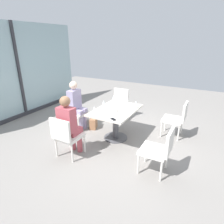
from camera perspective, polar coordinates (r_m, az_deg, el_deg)
The scene contains 18 objects.
ground_plane at distance 4.62m, azimuth 1.10°, elevation -7.76°, with size 12.00×12.00×0.00m, color gray.
window_wall_backdrop at distance 6.28m, azimuth -26.12°, elevation 9.66°, with size 4.59×0.10×2.70m.
dining_table_main at distance 4.38m, azimuth 1.15°, elevation -1.54°, with size 1.26×0.86×0.73m.
chair_near_window at distance 5.05m, azimuth -11.46°, elevation 0.58°, with size 0.46×0.51×0.87m.
chair_far_left at distance 3.80m, azimuth -13.60°, elevation -6.65°, with size 0.50×0.46×0.87m.
chair_front_left at distance 3.37m, azimuth 14.20°, elevation -10.52°, with size 0.46×0.50×0.87m.
chair_far_right at distance 5.57m, azimuth 2.10°, elevation 2.95°, with size 0.50×0.46×0.87m.
chair_front_right at distance 4.74m, azimuth 19.03°, elevation -1.56°, with size 0.46×0.50×0.87m.
person_near_window at distance 4.91m, azimuth -10.64°, elevation 2.60°, with size 0.34×0.39×1.26m.
person_far_left at distance 3.79m, azimuth -12.77°, elevation -3.27°, with size 0.39×0.34×1.26m.
wine_glass_0 at distance 4.81m, azimuth 0.53°, elevation 4.58°, with size 0.07×0.07×0.18m.
wine_glass_1 at distance 4.65m, azimuth 4.55°, elevation 3.95°, with size 0.07×0.07×0.18m.
wine_glass_2 at distance 4.01m, azimuth -5.34°, elevation 1.09°, with size 0.07×0.07×0.18m.
wine_glass_3 at distance 4.38m, azimuth 7.18°, elevation 2.73°, with size 0.07×0.07×0.18m.
wine_glass_4 at distance 4.37m, azimuth -2.54°, elevation 2.88°, with size 0.07×0.07×0.18m.
coffee_cup at distance 4.14m, azimuth 1.35°, elevation 0.55°, with size 0.08×0.08×0.09m, color white.
cell_phone_on_table at distance 3.78m, azimuth 0.43°, elevation -2.21°, with size 0.07×0.14×0.01m, color black.
handbag_0 at distance 5.07m, azimuth -5.60°, elevation -3.33°, with size 0.30×0.16×0.28m, color #A3704C.
Camera 1 is at (-3.60, -1.84, 2.23)m, focal length 30.40 mm.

